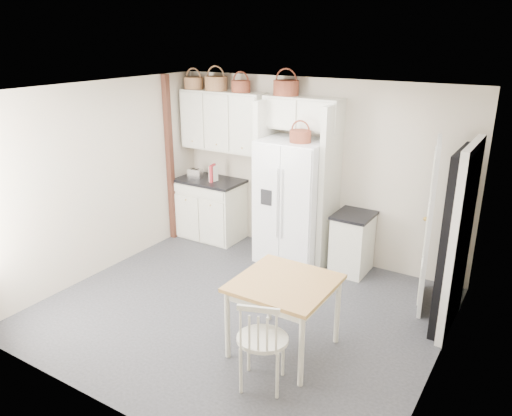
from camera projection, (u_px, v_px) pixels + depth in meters
The scene contains 27 objects.
floor at pixel (240, 310), 6.04m from camera, with size 4.50×4.50×0.00m, color #2B2A30.
ceiling at pixel (238, 91), 5.18m from camera, with size 4.50×4.50×0.00m, color white.
wall_back at pixel (316, 170), 7.21m from camera, with size 4.50×4.50×0.00m, color beige.
wall_left at pixel (101, 180), 6.73m from camera, with size 4.00×4.00×0.00m, color beige.
wall_right at pixel (447, 253), 4.49m from camera, with size 4.00×4.00×0.00m, color beige.
refrigerator at pixel (293, 202), 7.11m from camera, with size 0.93×0.74×1.79m, color white.
base_cab_left at pixel (212, 209), 8.09m from camera, with size 1.01×0.64×0.94m, color silver.
base_cab_right at pixel (352, 244), 6.90m from camera, with size 0.46×0.56×0.82m, color silver.
dining_table at pixel (284, 316), 5.18m from camera, with size 0.96×0.96×0.80m, color #A88537.
windsor_chair at pixel (263, 339), 4.62m from camera, with size 0.49×0.44×1.00m, color silver.
counter_left at pixel (211, 180), 7.92m from camera, with size 1.05×0.68×0.04m, color black.
counter_right at pixel (354, 215), 6.76m from camera, with size 0.50×0.59×0.04m, color black.
toaster at pixel (195, 174), 7.93m from camera, with size 0.22×0.13×0.15m, color silver.
cookbook_red at pixel (213, 173), 7.76m from camera, with size 0.04×0.18×0.27m, color #B0252C.
cookbook_cream at pixel (213, 174), 7.75m from camera, with size 0.04×0.16×0.24m, color silver.
basket_upper_a at pixel (194, 83), 7.72m from camera, with size 0.31×0.31×0.18m, color brown.
basket_upper_b at pixel (216, 83), 7.50m from camera, with size 0.35×0.35×0.21m, color brown.
basket_upper_c at pixel (241, 86), 7.28m from camera, with size 0.29×0.29×0.17m, color brown.
basket_bridge_a at pixel (286, 88), 6.90m from camera, with size 0.37×0.37×0.21m, color brown.
basket_fridge_b at pixel (300, 136), 6.64m from camera, with size 0.30×0.30×0.16m, color brown.
upper_cabinet at pixel (223, 121), 7.62m from camera, with size 1.40×0.34×0.90m, color silver.
bridge_cabinet at pixel (303, 113), 6.88m from camera, with size 1.12×0.34×0.45m, color silver.
fridge_panel_left at pixel (266, 178), 7.35m from camera, with size 0.08×0.60×2.30m, color silver.
fridge_panel_right at pixel (330, 189), 6.84m from camera, with size 0.08×0.60×2.30m, color silver.
trim_post at pixel (170, 160), 7.79m from camera, with size 0.09×0.09×2.60m, color black.
doorway_void at pixel (455, 242), 5.43m from camera, with size 0.18×0.85×2.05m, color black.
door_slab at pixel (429, 226), 5.88m from camera, with size 0.80×0.04×2.05m, color white.
Camera 1 is at (2.95, -4.39, 3.18)m, focal length 35.00 mm.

